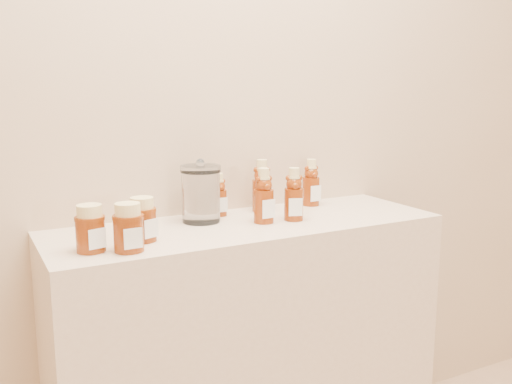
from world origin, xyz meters
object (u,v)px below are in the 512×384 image
bear_bottle_back_left (219,192)px  display_table (248,361)px  bear_bottle_front_left (264,192)px  glass_canister (201,191)px  honey_jar_left (90,228)px

bear_bottle_back_left → display_table: bearing=-75.8°
display_table → bear_bottle_front_left: bearing=-18.7°
display_table → glass_canister: 0.56m
honey_jar_left → glass_canister: bearing=10.7°
bear_bottle_front_left → glass_canister: bearing=148.0°
bear_bottle_back_left → honey_jar_left: size_ratio=1.29×
honey_jar_left → bear_bottle_back_left: bearing=12.2°
display_table → glass_canister: bearing=144.3°
display_table → honey_jar_left: 0.71m
glass_canister → display_table: bearing=-35.7°
honey_jar_left → display_table: bearing=-3.9°
bear_bottle_back_left → glass_canister: size_ratio=0.82×
bear_bottle_front_left → glass_canister: (-0.16, 0.10, -0.00)m
display_table → bear_bottle_front_left: 0.55m
bear_bottle_front_left → honey_jar_left: (-0.53, -0.06, -0.03)m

